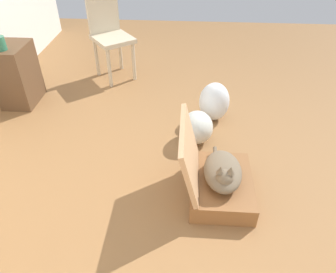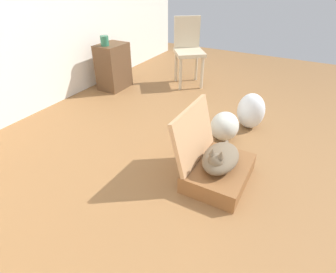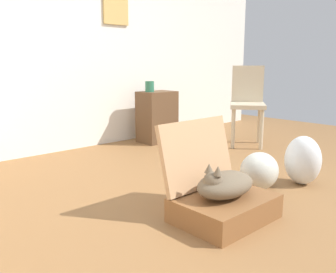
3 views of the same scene
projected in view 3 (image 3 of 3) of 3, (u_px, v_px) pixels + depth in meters
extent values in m
plane|color=olive|center=(225.00, 196.00, 2.77)|extent=(7.68, 7.68, 0.00)
cube|color=silver|center=(73.00, 36.00, 4.15)|extent=(6.40, 0.12, 2.60)
cube|color=tan|center=(116.00, 2.00, 4.37)|extent=(0.35, 0.02, 0.52)
cube|color=brown|center=(225.00, 208.00, 2.34)|extent=(0.63, 0.47, 0.16)
cube|color=tan|center=(197.00, 154.00, 2.46)|extent=(0.63, 0.15, 0.47)
ellipsoid|color=brown|center=(225.00, 185.00, 2.31)|extent=(0.44, 0.28, 0.16)
sphere|color=brown|center=(213.00, 182.00, 2.22)|extent=(0.13, 0.13, 0.13)
cone|color=brown|center=(218.00, 171.00, 2.18)|extent=(0.06, 0.06, 0.06)
cone|color=brown|center=(209.00, 168.00, 2.23)|extent=(0.06, 0.06, 0.06)
cylinder|color=brown|center=(239.00, 182.00, 2.48)|extent=(0.20, 0.03, 0.07)
ellipsoid|color=silver|center=(259.00, 171.00, 2.90)|extent=(0.33, 0.29, 0.30)
ellipsoid|color=silver|center=(303.00, 160.00, 3.01)|extent=(0.27, 0.30, 0.41)
cube|color=brown|center=(157.00, 117.00, 4.65)|extent=(0.45, 0.33, 0.65)
cylinder|color=#2D7051|center=(150.00, 86.00, 4.50)|extent=(0.11, 0.11, 0.13)
cylinder|color=beige|center=(233.00, 129.00, 4.29)|extent=(0.04, 0.04, 0.47)
cylinder|color=beige|center=(261.00, 130.00, 4.23)|extent=(0.04, 0.04, 0.47)
cylinder|color=beige|center=(233.00, 124.00, 4.64)|extent=(0.04, 0.04, 0.47)
cylinder|color=beige|center=(259.00, 125.00, 4.58)|extent=(0.04, 0.04, 0.47)
cube|color=beige|center=(248.00, 105.00, 4.38)|extent=(0.61, 0.60, 0.05)
cube|color=beige|center=(248.00, 84.00, 4.53)|extent=(0.27, 0.33, 0.45)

